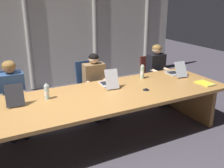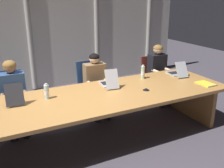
# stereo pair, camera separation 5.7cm
# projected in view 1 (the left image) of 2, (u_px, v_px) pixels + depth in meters

# --- Properties ---
(ground_plane) EXTENTS (15.61, 15.61, 0.00)m
(ground_plane) POSITION_uv_depth(u_px,v_px,m) (75.00, 145.00, 3.91)
(ground_plane) COLOR #47424C
(conference_table) EXTENTS (5.06, 1.30, 0.74)m
(conference_table) POSITION_uv_depth(u_px,v_px,m) (73.00, 108.00, 3.71)
(conference_table) COLOR #B77F42
(conference_table) RESTS_ON ground_plane
(curtain_backdrop) EXTENTS (7.80, 0.17, 2.77)m
(curtain_backdrop) POSITION_uv_depth(u_px,v_px,m) (30.00, 32.00, 5.84)
(curtain_backdrop) COLOR beige
(curtain_backdrop) RESTS_ON ground_plane
(laptop_left_mid) EXTENTS (0.27, 0.46, 0.30)m
(laptop_left_mid) POSITION_uv_depth(u_px,v_px,m) (15.00, 98.00, 3.59)
(laptop_left_mid) COLOR #2D2D33
(laptop_left_mid) RESTS_ON conference_table
(laptop_center) EXTENTS (0.27, 0.49, 0.31)m
(laptop_center) POSITION_uv_depth(u_px,v_px,m) (109.00, 82.00, 4.24)
(laptop_center) COLOR #BCBCC1
(laptop_center) RESTS_ON conference_table
(laptop_right_mid) EXTENTS (0.28, 0.49, 0.28)m
(laptop_right_mid) POSITION_uv_depth(u_px,v_px,m) (176.00, 72.00, 4.84)
(laptop_right_mid) COLOR #A8ADB7
(laptop_right_mid) RESTS_ON conference_table
(office_chair_left_mid) EXTENTS (0.60, 0.61, 0.97)m
(office_chair_left_mid) POSITION_uv_depth(u_px,v_px,m) (12.00, 108.00, 4.31)
(office_chair_left_mid) COLOR navy
(office_chair_left_mid) RESTS_ON ground_plane
(office_chair_center) EXTENTS (0.60, 0.60, 0.98)m
(office_chair_center) POSITION_uv_depth(u_px,v_px,m) (91.00, 94.00, 4.95)
(office_chair_center) COLOR navy
(office_chair_center) RESTS_ON ground_plane
(office_chair_right_mid) EXTENTS (0.60, 0.60, 0.93)m
(office_chair_right_mid) POSITION_uv_depth(u_px,v_px,m) (153.00, 83.00, 5.59)
(office_chair_right_mid) COLOR #511E19
(office_chair_right_mid) RESTS_ON ground_plane
(person_left_mid) EXTENTS (0.41, 0.55, 1.20)m
(person_left_mid) POSITION_uv_depth(u_px,v_px,m) (13.00, 93.00, 4.09)
(person_left_mid) COLOR #335184
(person_left_mid) RESTS_ON ground_plane
(person_center) EXTENTS (0.41, 0.56, 1.17)m
(person_center) POSITION_uv_depth(u_px,v_px,m) (96.00, 81.00, 4.73)
(person_center) COLOR olive
(person_center) RESTS_ON ground_plane
(person_right_mid) EXTENTS (0.37, 0.55, 1.21)m
(person_right_mid) POSITION_uv_depth(u_px,v_px,m) (158.00, 70.00, 5.35)
(person_right_mid) COLOR black
(person_right_mid) RESTS_ON ground_plane
(water_bottle_primary) EXTENTS (0.07, 0.07, 0.25)m
(water_bottle_primary) POSITION_uv_depth(u_px,v_px,m) (142.00, 72.00, 4.61)
(water_bottle_primary) COLOR #ADD1B2
(water_bottle_primary) RESTS_ON conference_table
(water_bottle_secondary) EXTENTS (0.07, 0.07, 0.23)m
(water_bottle_secondary) POSITION_uv_depth(u_px,v_px,m) (47.00, 92.00, 3.68)
(water_bottle_secondary) COLOR silver
(water_bottle_secondary) RESTS_ON conference_table
(conference_mic_left_side) EXTENTS (0.11, 0.11, 0.03)m
(conference_mic_left_side) POSITION_uv_depth(u_px,v_px,m) (146.00, 89.00, 4.07)
(conference_mic_left_side) COLOR black
(conference_mic_left_side) RESTS_ON conference_table
(spiral_notepad) EXTENTS (0.22, 0.31, 0.03)m
(spiral_notepad) POSITION_uv_depth(u_px,v_px,m) (205.00, 83.00, 4.36)
(spiral_notepad) COLOR yellow
(spiral_notepad) RESTS_ON conference_table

